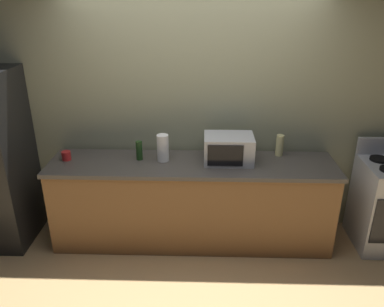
% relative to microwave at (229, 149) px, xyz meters
% --- Properties ---
extents(ground_plane, '(8.00, 8.00, 0.00)m').
position_rel_microwave_xyz_m(ground_plane, '(-0.36, -0.45, -1.04)').
color(ground_plane, tan).
extents(back_wall, '(6.40, 0.10, 2.70)m').
position_rel_microwave_xyz_m(back_wall, '(-0.36, 0.36, 0.31)').
color(back_wall, gray).
rests_on(back_wall, ground_plane).
extents(counter_run, '(2.84, 0.64, 0.90)m').
position_rel_microwave_xyz_m(counter_run, '(-0.36, -0.05, -0.58)').
color(counter_run, brown).
rests_on(counter_run, ground_plane).
extents(microwave, '(0.48, 0.35, 0.27)m').
position_rel_microwave_xyz_m(microwave, '(0.00, 0.00, 0.00)').
color(microwave, '#B7BABF').
rests_on(microwave, counter_run).
extents(paper_towel_roll, '(0.12, 0.12, 0.27)m').
position_rel_microwave_xyz_m(paper_towel_roll, '(-0.65, 0.00, 0.00)').
color(paper_towel_roll, white).
rests_on(paper_towel_roll, counter_run).
extents(bottle_vinegar, '(0.08, 0.08, 0.22)m').
position_rel_microwave_xyz_m(bottle_vinegar, '(0.53, 0.17, -0.02)').
color(bottle_vinegar, beige).
rests_on(bottle_vinegar, counter_run).
extents(bottle_wine, '(0.06, 0.06, 0.19)m').
position_rel_microwave_xyz_m(bottle_wine, '(-0.89, 0.02, -0.04)').
color(bottle_wine, '#1E3F19').
rests_on(bottle_wine, counter_run).
extents(mug_red, '(0.09, 0.09, 0.09)m').
position_rel_microwave_xyz_m(mug_red, '(-1.62, -0.01, -0.09)').
color(mug_red, red).
rests_on(mug_red, counter_run).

